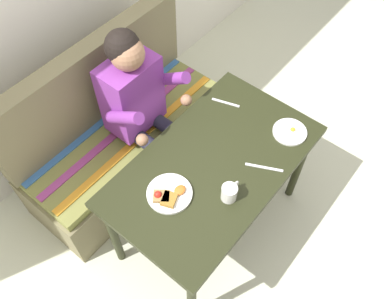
{
  "coord_description": "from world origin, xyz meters",
  "views": [
    {
      "loc": [
        -1.02,
        -0.69,
        2.57
      ],
      "look_at": [
        0.0,
        0.15,
        0.72
      ],
      "focal_mm": 39.06,
      "sensor_mm": 36.0,
      "label": 1
    }
  ],
  "objects_px": {
    "coffee_mug": "(229,192)",
    "knife": "(264,167)",
    "person": "(141,102)",
    "couch": "(122,136)",
    "fork": "(226,103)",
    "plate_eggs": "(290,132)",
    "plate_breakfast": "(169,194)",
    "table": "(213,171)"
  },
  "relations": [
    {
      "from": "coffee_mug",
      "to": "knife",
      "type": "bearing_deg",
      "value": -8.72
    },
    {
      "from": "person",
      "to": "couch",
      "type": "bearing_deg",
      "value": 109.16
    },
    {
      "from": "couch",
      "to": "person",
      "type": "relative_size",
      "value": 1.19
    },
    {
      "from": "coffee_mug",
      "to": "fork",
      "type": "xyz_separation_m",
      "value": [
        0.5,
        0.39,
        -0.05
      ]
    },
    {
      "from": "plate_eggs",
      "to": "fork",
      "type": "bearing_deg",
      "value": 96.76
    },
    {
      "from": "person",
      "to": "knife",
      "type": "height_order",
      "value": "person"
    },
    {
      "from": "person",
      "to": "plate_breakfast",
      "type": "height_order",
      "value": "person"
    },
    {
      "from": "plate_breakfast",
      "to": "coffee_mug",
      "type": "relative_size",
      "value": 1.97
    },
    {
      "from": "table",
      "to": "person",
      "type": "xyz_separation_m",
      "value": [
        0.06,
        0.59,
        0.09
      ]
    },
    {
      "from": "fork",
      "to": "person",
      "type": "bearing_deg",
      "value": 111.69
    },
    {
      "from": "person",
      "to": "plate_breakfast",
      "type": "xyz_separation_m",
      "value": [
        -0.36,
        -0.53,
        0.0
      ]
    },
    {
      "from": "plate_eggs",
      "to": "coffee_mug",
      "type": "bearing_deg",
      "value": 177.9
    },
    {
      "from": "person",
      "to": "plate_eggs",
      "type": "bearing_deg",
      "value": -65.04
    },
    {
      "from": "couch",
      "to": "fork",
      "type": "relative_size",
      "value": 8.47
    },
    {
      "from": "couch",
      "to": "person",
      "type": "bearing_deg",
      "value": -70.84
    },
    {
      "from": "table",
      "to": "plate_breakfast",
      "type": "xyz_separation_m",
      "value": [
        -0.3,
        0.06,
        0.1
      ]
    },
    {
      "from": "couch",
      "to": "coffee_mug",
      "type": "relative_size",
      "value": 12.2
    },
    {
      "from": "couch",
      "to": "plate_eggs",
      "type": "xyz_separation_m",
      "value": [
        0.43,
        -0.97,
        0.41
      ]
    },
    {
      "from": "table",
      "to": "knife",
      "type": "bearing_deg",
      "value": -57.07
    },
    {
      "from": "couch",
      "to": "knife",
      "type": "bearing_deg",
      "value": -81.68
    },
    {
      "from": "plate_breakfast",
      "to": "plate_eggs",
      "type": "height_order",
      "value": "plate_breakfast"
    },
    {
      "from": "plate_breakfast",
      "to": "fork",
      "type": "bearing_deg",
      "value": 12.5
    },
    {
      "from": "table",
      "to": "couch",
      "type": "distance_m",
      "value": 0.83
    },
    {
      "from": "couch",
      "to": "coffee_mug",
      "type": "bearing_deg",
      "value": -96.89
    },
    {
      "from": "plate_breakfast",
      "to": "plate_eggs",
      "type": "xyz_separation_m",
      "value": [
        0.73,
        -0.26,
        -0.0
      ]
    },
    {
      "from": "plate_breakfast",
      "to": "coffee_mug",
      "type": "bearing_deg",
      "value": -52.23
    },
    {
      "from": "coffee_mug",
      "to": "knife",
      "type": "relative_size",
      "value": 0.59
    },
    {
      "from": "person",
      "to": "knife",
      "type": "distance_m",
      "value": 0.82
    },
    {
      "from": "knife",
      "to": "fork",
      "type": "bearing_deg",
      "value": 34.6
    },
    {
      "from": "plate_eggs",
      "to": "fork",
      "type": "distance_m",
      "value": 0.41
    },
    {
      "from": "table",
      "to": "couch",
      "type": "bearing_deg",
      "value": 90.0
    },
    {
      "from": "plate_eggs",
      "to": "coffee_mug",
      "type": "xyz_separation_m",
      "value": [
        -0.54,
        0.02,
        0.04
      ]
    },
    {
      "from": "couch",
      "to": "coffee_mug",
      "type": "xyz_separation_m",
      "value": [
        -0.11,
        -0.95,
        0.45
      ]
    },
    {
      "from": "couch",
      "to": "person",
      "type": "xyz_separation_m",
      "value": [
        0.06,
        -0.17,
        0.41
      ]
    },
    {
      "from": "plate_breakfast",
      "to": "fork",
      "type": "height_order",
      "value": "plate_breakfast"
    },
    {
      "from": "table",
      "to": "coffee_mug",
      "type": "distance_m",
      "value": 0.25
    },
    {
      "from": "plate_eggs",
      "to": "knife",
      "type": "relative_size",
      "value": 0.95
    },
    {
      "from": "plate_eggs",
      "to": "table",
      "type": "bearing_deg",
      "value": 154.71
    },
    {
      "from": "knife",
      "to": "plate_eggs",
      "type": "bearing_deg",
      "value": -22.54
    },
    {
      "from": "plate_eggs",
      "to": "couch",
      "type": "bearing_deg",
      "value": 113.95
    },
    {
      "from": "couch",
      "to": "knife",
      "type": "xyz_separation_m",
      "value": [
        0.14,
        -0.99,
        0.4
      ]
    },
    {
      "from": "plate_eggs",
      "to": "knife",
      "type": "bearing_deg",
      "value": -176.04
    }
  ]
}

